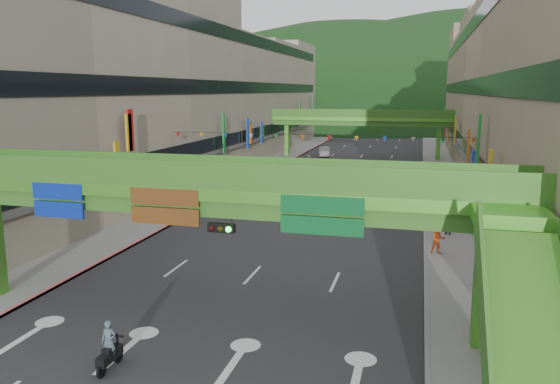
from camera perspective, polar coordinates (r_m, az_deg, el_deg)
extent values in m
cube|color=#28282B|center=(66.25, 6.91, 1.97)|extent=(18.00, 140.00, 0.02)
cube|color=gray|center=(68.52, -2.25, 2.38)|extent=(4.00, 140.00, 0.15)
cube|color=gray|center=(65.74, 16.46, 1.60)|extent=(4.00, 140.00, 0.15)
cube|color=#CC5959|center=(68.00, -0.72, 2.34)|extent=(0.20, 140.00, 0.18)
cube|color=gray|center=(65.70, 14.80, 1.69)|extent=(0.20, 140.00, 0.18)
cube|color=#9E937F|center=(70.53, -8.65, 10.19)|extent=(12.00, 95.00, 19.00)
cube|color=black|center=(68.63, -3.84, 5.84)|extent=(0.08, 90.25, 1.40)
cube|color=black|center=(68.40, -3.91, 10.86)|extent=(0.08, 90.25, 1.40)
cube|color=black|center=(68.69, -3.97, 15.87)|extent=(0.08, 90.25, 1.40)
cube|color=gray|center=(65.81, 23.96, 9.39)|extent=(12.00, 95.00, 19.00)
cube|color=black|center=(65.36, 18.36, 5.09)|extent=(0.08, 90.25, 1.40)
cube|color=black|center=(65.11, 18.67, 10.35)|extent=(0.08, 90.25, 1.40)
cube|color=black|center=(65.42, 18.99, 15.60)|extent=(0.08, 90.25, 1.40)
cube|color=#4C9E2D|center=(22.98, -7.47, 0.18)|extent=(28.00, 2.20, 0.50)
cube|color=#387223|center=(23.09, -7.43, -1.29)|extent=(28.00, 1.76, 0.70)
cube|color=#4C9E2D|center=(22.40, 20.32, -9.57)|extent=(0.60, 0.60, 4.80)
cube|color=#387223|center=(21.90, -8.53, 1.76)|extent=(28.00, 0.12, 1.10)
cube|color=#387223|center=(23.81, -6.59, 2.51)|extent=(28.00, 0.12, 1.10)
cube|color=#4C9E2D|center=(15.57, 25.11, -16.46)|extent=(2.20, 7.74, 5.20)
cube|color=navy|center=(25.33, -22.15, -0.93)|extent=(2.40, 0.12, 1.50)
cube|color=#593314|center=(22.74, -11.96, -1.62)|extent=(3.00, 0.12, 1.50)
cube|color=#0C5926|center=(20.73, 4.40, -2.60)|extent=(3.20, 0.12, 1.50)
cube|color=black|center=(21.77, -6.14, -3.75)|extent=(1.10, 0.28, 0.35)
cube|color=#4C9E2D|center=(80.51, 8.43, 7.56)|extent=(28.00, 2.20, 0.50)
cube|color=#387223|center=(80.55, 8.42, 7.13)|extent=(28.00, 1.76, 0.70)
cube|color=#4C9E2D|center=(82.63, 0.73, 5.42)|extent=(0.60, 0.60, 4.80)
cube|color=#4C9E2D|center=(80.35, 16.21, 4.85)|extent=(0.60, 0.60, 4.80)
cube|color=#387223|center=(79.44, 8.36, 8.10)|extent=(28.00, 0.12, 1.10)
cube|color=#387223|center=(81.51, 8.52, 8.16)|extent=(28.00, 0.12, 1.10)
ellipsoid|color=#1C4419|center=(176.80, 6.82, 7.33)|extent=(168.00, 140.00, 112.00)
ellipsoid|color=#1C4419|center=(195.91, 19.39, 7.13)|extent=(208.00, 176.00, 128.00)
cylinder|color=black|center=(45.90, 3.75, 6.00)|extent=(26.00, 0.03, 0.03)
cone|color=red|center=(49.76, -10.62, 5.91)|extent=(0.36, 0.36, 0.40)
cone|color=gold|center=(48.85, -8.19, 5.89)|extent=(0.36, 0.36, 0.40)
cone|color=#193FB2|center=(48.03, -5.67, 5.87)|extent=(0.36, 0.36, 0.40)
cone|color=silver|center=(47.30, -3.07, 5.83)|extent=(0.36, 0.36, 0.40)
cone|color=#198C33|center=(46.67, -0.39, 5.79)|extent=(0.36, 0.36, 0.40)
cone|color=orange|center=(46.14, 2.35, 5.72)|extent=(0.36, 0.36, 0.40)
cone|color=red|center=(45.72, 5.15, 5.64)|extent=(0.36, 0.36, 0.40)
cone|color=gold|center=(45.41, 8.00, 5.55)|extent=(0.36, 0.36, 0.40)
cone|color=#193FB2|center=(45.22, 10.87, 5.44)|extent=(0.36, 0.36, 0.40)
cone|color=silver|center=(45.13, 13.76, 5.32)|extent=(0.36, 0.36, 0.40)
cone|color=#198C33|center=(45.16, 16.66, 5.18)|extent=(0.36, 0.36, 0.40)
cone|color=orange|center=(45.31, 19.54, 5.03)|extent=(0.36, 0.36, 0.40)
cube|color=black|center=(21.20, -17.38, -16.00)|extent=(0.36, 1.30, 0.35)
cube|color=black|center=(21.09, -17.42, -15.39)|extent=(0.30, 0.55, 0.18)
cube|color=black|center=(21.41, -16.65, -14.21)|extent=(0.55, 0.06, 0.06)
cylinder|color=black|center=(21.75, -16.54, -16.12)|extent=(0.10, 0.50, 0.50)
cylinder|color=black|center=(20.93, -18.17, -17.33)|extent=(0.10, 0.50, 0.50)
imported|color=#455865|center=(20.96, -17.47, -14.64)|extent=(0.55, 0.36, 1.51)
cube|color=black|center=(46.34, 3.40, -1.02)|extent=(0.57, 1.34, 0.35)
cube|color=black|center=(46.29, 3.40, -0.71)|extent=(0.39, 0.59, 0.18)
cube|color=black|center=(46.79, 3.42, -0.28)|extent=(0.55, 0.16, 0.06)
cylinder|color=black|center=(46.94, 3.41, -1.24)|extent=(0.19, 0.51, 0.50)
cylinder|color=black|center=(45.87, 3.38, -1.52)|extent=(0.19, 0.51, 0.50)
imported|color=brown|center=(46.23, 3.41, -0.33)|extent=(0.84, 0.70, 1.54)
cube|color=gray|center=(49.05, -4.87, -0.39)|extent=(0.65, 1.35, 0.35)
cube|color=gray|center=(49.00, -4.87, -0.10)|extent=(0.42, 0.61, 0.18)
cube|color=gray|center=(49.41, -4.53, 0.29)|extent=(0.55, 0.19, 0.06)
cylinder|color=black|center=(49.56, -4.51, -0.62)|extent=(0.22, 0.51, 0.50)
cylinder|color=black|center=(48.65, -5.22, -0.84)|extent=(0.22, 0.51, 0.50)
imported|color=#27323E|center=(48.93, -4.88, 0.36)|extent=(1.07, 0.64, 1.70)
cube|color=maroon|center=(67.42, 3.02, 2.65)|extent=(0.41, 1.32, 0.35)
cube|color=maroon|center=(67.39, 3.02, 2.86)|extent=(0.33, 0.56, 0.18)
cube|color=maroon|center=(67.89, 3.09, 3.13)|extent=(0.55, 0.09, 0.06)
cylinder|color=black|center=(68.00, 3.08, 2.46)|extent=(0.12, 0.50, 0.50)
cylinder|color=black|center=(66.93, 2.94, 2.33)|extent=(0.12, 0.50, 0.50)
imported|color=#43414A|center=(67.34, 3.02, 3.19)|extent=(0.85, 0.58, 1.69)
cube|color=black|center=(42.70, 13.17, -2.29)|extent=(1.33, 0.49, 0.35)
cube|color=black|center=(42.64, 13.18, -1.96)|extent=(0.58, 0.36, 0.18)
cube|color=black|center=(42.64, 13.93, -1.65)|extent=(0.12, 0.55, 0.06)
cylinder|color=black|center=(42.82, 13.89, -2.70)|extent=(0.51, 0.16, 0.50)
cylinder|color=black|center=(42.71, 12.42, -2.67)|extent=(0.51, 0.16, 0.50)
cube|color=black|center=(44.84, 13.24, -1.68)|extent=(1.33, 0.49, 0.35)
cube|color=black|center=(44.79, 13.25, -1.37)|extent=(0.58, 0.36, 0.18)
cube|color=black|center=(44.80, 13.97, -1.07)|extent=(0.12, 0.55, 0.06)
cylinder|color=black|center=(44.96, 13.92, -2.07)|extent=(0.51, 0.16, 0.50)
cylinder|color=black|center=(44.86, 12.53, -2.04)|extent=(0.51, 0.16, 0.50)
cube|color=black|center=(47.00, 13.31, -1.12)|extent=(1.33, 0.49, 0.35)
cube|color=black|center=(46.95, 13.32, -0.82)|extent=(0.58, 0.36, 0.18)
cube|color=black|center=(46.96, 14.00, -0.54)|extent=(0.12, 0.55, 0.06)
cylinder|color=black|center=(47.11, 13.96, -1.50)|extent=(0.51, 0.16, 0.50)
cylinder|color=black|center=(47.01, 12.62, -1.47)|extent=(0.51, 0.16, 0.50)
cube|color=black|center=(49.16, 13.37, -0.62)|extent=(1.33, 0.49, 0.35)
cube|color=black|center=(49.11, 13.38, -0.33)|extent=(0.58, 0.36, 0.18)
cube|color=black|center=(49.12, 14.03, -0.06)|extent=(0.12, 0.55, 0.06)
cylinder|color=black|center=(49.27, 13.99, -0.97)|extent=(0.51, 0.16, 0.50)
cylinder|color=black|center=(49.16, 12.71, -0.94)|extent=(0.51, 0.16, 0.50)
imported|color=#9C9AA2|center=(82.50, 4.66, 4.21)|extent=(2.25, 4.59, 1.45)
imported|color=#F2B800|center=(61.70, 8.89, 1.98)|extent=(1.84, 4.46, 1.51)
imported|color=#BF4317|center=(34.28, 16.18, -5.04)|extent=(0.99, 0.86, 1.75)
imported|color=black|center=(39.14, 17.18, -3.19)|extent=(1.08, 0.69, 1.72)
imported|color=#373C5F|center=(39.69, 19.43, -3.21)|extent=(0.84, 0.64, 1.62)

